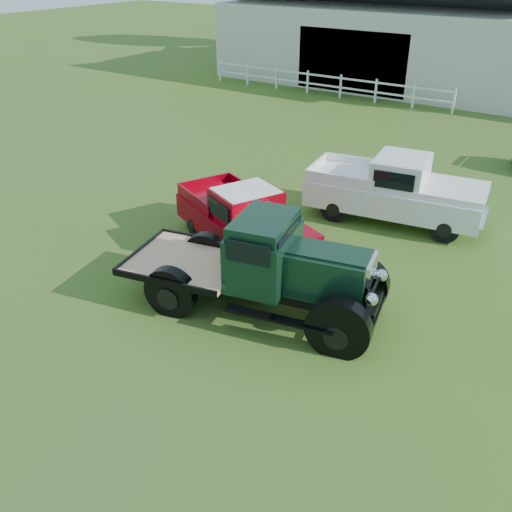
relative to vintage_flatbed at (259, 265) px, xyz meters
The scene contains 6 objects.
ground 1.48m from the vintage_flatbed, 124.16° to the right, with size 120.00×120.00×0.00m, color #406A17.
shed_left 26.36m from the vintage_flatbed, 106.66° to the left, with size 18.80×10.20×5.60m, color #9F9D8A, non-canonical shape.
fence_rail 21.02m from the vintage_flatbed, 113.98° to the left, with size 14.20×0.16×1.20m, color white, non-canonical shape.
vintage_flatbed is the anchor object (origin of this frame).
red_pickup 2.88m from the vintage_flatbed, 131.01° to the left, with size 4.79×1.84×1.75m, color maroon, non-canonical shape.
white_pickup 6.17m from the vintage_flatbed, 83.91° to the left, with size 5.18×2.01×1.90m, color white, non-canonical shape.
Camera 1 is at (6.42, -8.07, 7.13)m, focal length 40.00 mm.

